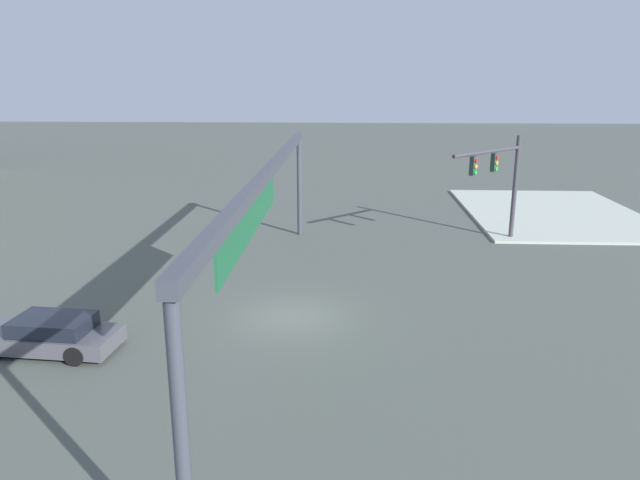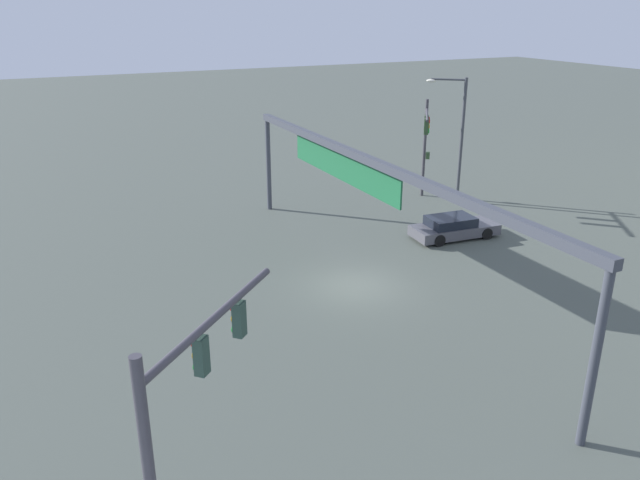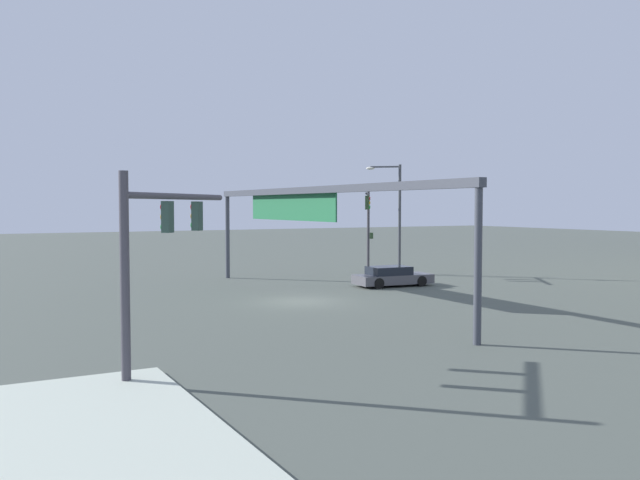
{
  "view_description": "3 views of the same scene",
  "coord_description": "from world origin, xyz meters",
  "px_view_note": "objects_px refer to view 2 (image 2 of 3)",
  "views": [
    {
      "loc": [
        -20.99,
        -2.05,
        8.87
      ],
      "look_at": [
        -0.91,
        -1.09,
        3.32
      ],
      "focal_mm": 33.35,
      "sensor_mm": 36.0,
      "label": 1
    },
    {
      "loc": [
        22.49,
        -12.55,
        11.95
      ],
      "look_at": [
        1.67,
        -2.54,
        3.22
      ],
      "focal_mm": 35.17,
      "sensor_mm": 36.0,
      "label": 2
    },
    {
      "loc": [
        29.94,
        -15.11,
        4.86
      ],
      "look_at": [
        1.69,
        0.22,
        3.21
      ],
      "focal_mm": 37.27,
      "sensor_mm": 36.0,
      "label": 3
    }
  ],
  "objects_px": {
    "streetlamp_curved_arm": "(458,131)",
    "sedan_car_approaching": "(453,227)",
    "traffic_signal_opposite_side": "(426,136)",
    "traffic_signal_near_corner": "(186,397)"
  },
  "relations": [
    {
      "from": "traffic_signal_near_corner",
      "to": "sedan_car_approaching",
      "type": "relative_size",
      "value": 1.19
    },
    {
      "from": "traffic_signal_opposite_side",
      "to": "streetlamp_curved_arm",
      "type": "distance_m",
      "value": 1.98
    },
    {
      "from": "streetlamp_curved_arm",
      "to": "traffic_signal_near_corner",
      "type": "bearing_deg",
      "value": 80.61
    },
    {
      "from": "traffic_signal_opposite_side",
      "to": "streetlamp_curved_arm",
      "type": "xyz_separation_m",
      "value": [
        0.94,
        1.71,
        0.35
      ]
    },
    {
      "from": "streetlamp_curved_arm",
      "to": "sedan_car_approaching",
      "type": "xyz_separation_m",
      "value": [
        5.57,
        -4.15,
        -3.97
      ]
    },
    {
      "from": "traffic_signal_opposite_side",
      "to": "streetlamp_curved_arm",
      "type": "height_order",
      "value": "streetlamp_curved_arm"
    },
    {
      "from": "traffic_signal_near_corner",
      "to": "streetlamp_curved_arm",
      "type": "height_order",
      "value": "streetlamp_curved_arm"
    },
    {
      "from": "streetlamp_curved_arm",
      "to": "traffic_signal_opposite_side",
      "type": "bearing_deg",
      "value": 10.26
    },
    {
      "from": "traffic_signal_near_corner",
      "to": "sedan_car_approaching",
      "type": "distance_m",
      "value": 23.08
    },
    {
      "from": "streetlamp_curved_arm",
      "to": "sedan_car_approaching",
      "type": "height_order",
      "value": "streetlamp_curved_arm"
    }
  ]
}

